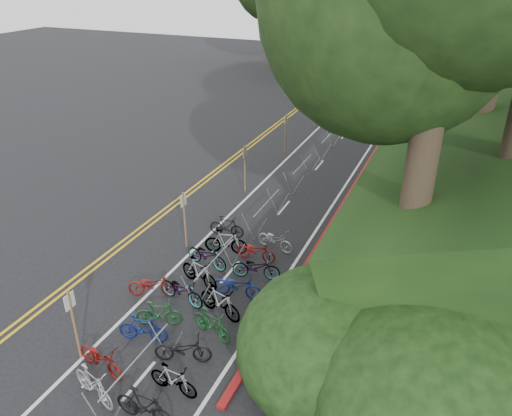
# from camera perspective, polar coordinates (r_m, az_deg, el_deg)

# --- Properties ---
(ground) EXTENTS (120.00, 120.00, 0.00)m
(ground) POSITION_cam_1_polar(r_m,az_deg,el_deg) (18.20, -17.69, -11.34)
(ground) COLOR black
(ground) RESTS_ON ground
(road_markings) EXTENTS (7.47, 80.00, 0.01)m
(road_markings) POSITION_cam_1_polar(r_m,az_deg,el_deg) (25.10, -2.02, 1.12)
(road_markings) COLOR gold
(road_markings) RESTS_ON ground
(red_curb) EXTENTS (0.25, 28.00, 0.10)m
(red_curb) POSITION_cam_1_polar(r_m,az_deg,el_deg) (25.26, 10.31, 0.97)
(red_curb) COLOR maroon
(red_curb) RESTS_ON ground
(bike_rack_front) EXTENTS (1.18, 3.12, 1.24)m
(bike_rack_front) POSITION_cam_1_polar(r_m,az_deg,el_deg) (14.50, -13.43, -17.44)
(bike_rack_front) COLOR #9C9FA5
(bike_rack_front) RESTS_ON ground
(bike_racks_rest) EXTENTS (1.14, 23.00, 1.17)m
(bike_racks_rest) POSITION_cam_1_polar(r_m,az_deg,el_deg) (26.44, 5.29, 4.41)
(bike_racks_rest) COLOR #9C9FA5
(bike_racks_rest) RESTS_ON ground
(signpost_near) EXTENTS (0.08, 0.40, 2.44)m
(signpost_near) POSITION_cam_1_polar(r_m,az_deg,el_deg) (15.78, -20.13, -11.98)
(signpost_near) COLOR brown
(signpost_near) RESTS_ON ground
(signposts_rest) EXTENTS (0.08, 18.40, 2.50)m
(signposts_rest) POSITION_cam_1_polar(r_m,az_deg,el_deg) (27.87, 1.27, 6.97)
(signposts_rest) COLOR brown
(signposts_rest) RESTS_ON ground
(bike_front) EXTENTS (1.23, 1.85, 0.92)m
(bike_front) POSITION_cam_1_polar(r_m,az_deg,el_deg) (18.28, -11.76, -8.55)
(bike_front) COLOR maroon
(bike_front) RESTS_ON ground
(bike_valet) EXTENTS (3.30, 11.26, 1.10)m
(bike_valet) POSITION_cam_1_polar(r_m,az_deg,el_deg) (17.44, -6.37, -9.88)
(bike_valet) COLOR #9E9EA3
(bike_valet) RESTS_ON ground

